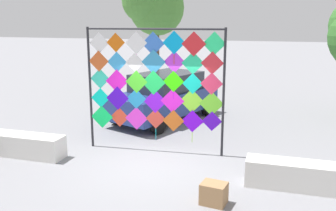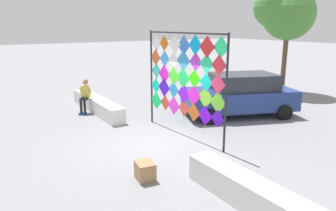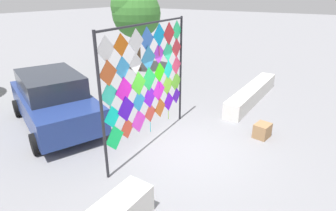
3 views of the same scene
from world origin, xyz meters
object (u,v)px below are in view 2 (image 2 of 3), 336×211
parked_car (240,94)px  tree_broadleaf (284,12)px  seated_vendor (85,94)px  kite_display_rack (184,76)px  cardboard_box_large (145,171)px

parked_car → tree_broadleaf: tree_broadleaf is taller
seated_vendor → tree_broadleaf: tree_broadleaf is taller
kite_display_rack → tree_broadleaf: size_ratio=0.68×
kite_display_rack → tree_broadleaf: tree_broadleaf is taller
seated_vendor → parked_car: 6.65m
seated_vendor → tree_broadleaf: bearing=81.4°
kite_display_rack → parked_car: 3.75m
seated_vendor → tree_broadleaf: size_ratio=0.25×
kite_display_rack → tree_broadleaf: bearing=109.2°
seated_vendor → cardboard_box_large: seated_vendor is taller
seated_vendor → kite_display_rack: bearing=22.6°
seated_vendor → parked_car: parked_car is taller
seated_vendor → cardboard_box_large: 6.91m
kite_display_rack → seated_vendor: bearing=-157.4°
kite_display_rack → parked_car: (-0.78, 3.47, -1.19)m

